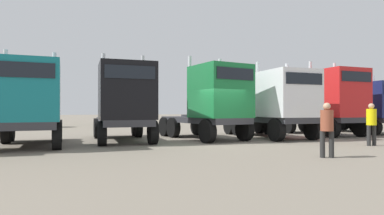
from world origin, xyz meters
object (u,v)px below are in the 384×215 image
semi_truck_teal (28,102)px  visitor_with_camera (327,126)px  semi_truck_black (125,103)px  semi_truck_white (280,104)px  visitor_in_hivis (371,121)px  semi_truck_navy (371,107)px  semi_truck_red (332,102)px  semi_truck_green (214,101)px

semi_truck_teal → visitor_with_camera: size_ratio=3.21×
semi_truck_teal → visitor_with_camera: bearing=54.6°
semi_truck_black → semi_truck_white: 8.18m
semi_truck_black → visitor_in_hivis: semi_truck_black is taller
semi_truck_navy → semi_truck_teal: bearing=-85.3°
semi_truck_red → visitor_with_camera: (-6.96, -6.79, -0.99)m
semi_truck_red → semi_truck_teal: bearing=-88.6°
semi_truck_black → semi_truck_green: semi_truck_green is taller
semi_truck_teal → semi_truck_green: semi_truck_green is taller
semi_truck_teal → semi_truck_red: semi_truck_red is taller
semi_truck_navy → semi_truck_green: bearing=-85.5°
semi_truck_red → visitor_in_hivis: size_ratio=3.32×
visitor_in_hivis → visitor_with_camera: (-4.43, -2.02, -0.03)m
semi_truck_white → semi_truck_red: (4.04, 0.46, 0.13)m
semi_truck_white → semi_truck_teal: bearing=-89.7°
semi_truck_green → semi_truck_red: (7.71, -0.11, 0.04)m
visitor_with_camera → visitor_in_hivis: bearing=141.6°
semi_truck_black → visitor_with_camera: (5.21, -7.30, -0.86)m
semi_truck_white → visitor_in_hivis: bearing=20.7°
semi_truck_green → visitor_in_hivis: semi_truck_green is taller
semi_truck_teal → semi_truck_white: size_ratio=0.89×
semi_truck_teal → semi_truck_red: (16.19, 0.22, 0.16)m
semi_truck_navy → visitor_in_hivis: (-6.36, -5.25, -0.67)m
semi_truck_green → semi_truck_white: bearing=73.1°
semi_truck_black → visitor_with_camera: size_ratio=3.63×
semi_truck_teal → semi_truck_black: 4.09m
semi_truck_white → semi_truck_navy: 7.93m
semi_truck_navy → visitor_in_hivis: 8.27m
semi_truck_white → visitor_in_hivis: 4.64m
semi_truck_red → semi_truck_navy: size_ratio=1.00×
semi_truck_black → semi_truck_navy: 15.99m
semi_truck_teal → semi_truck_red: bearing=90.8°
semi_truck_green → semi_truck_red: size_ratio=1.02×
semi_truck_navy → visitor_in_hivis: bearing=-47.8°
semi_truck_white → semi_truck_red: bearing=97.8°
visitor_in_hivis → semi_truck_navy: bearing=-43.5°
semi_truck_white → visitor_with_camera: (-2.91, -6.34, -0.86)m
semi_truck_teal → visitor_in_hivis: semi_truck_teal is taller
semi_truck_teal → visitor_with_camera: (9.23, -6.57, -0.83)m
semi_truck_white → visitor_in_hivis: size_ratio=3.51×
semi_truck_red → semi_truck_navy: (3.83, 0.48, -0.29)m
semi_truck_red → visitor_in_hivis: 5.48m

